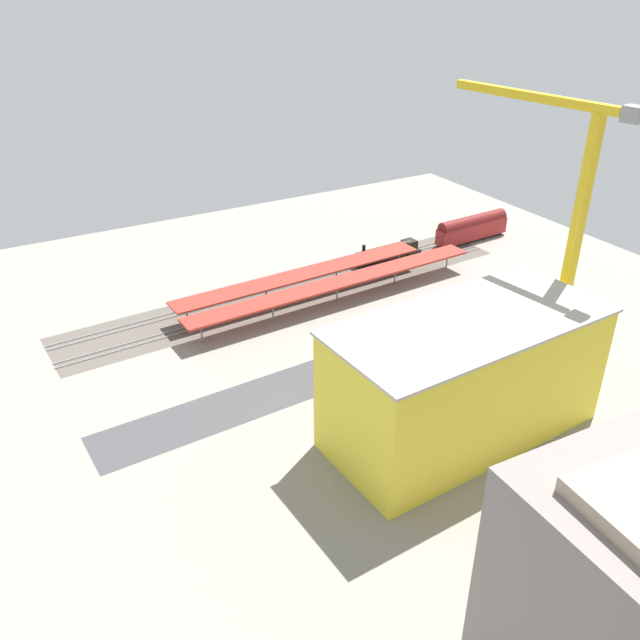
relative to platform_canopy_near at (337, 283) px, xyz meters
The scene contains 20 objects.
ground_plane 15.42m from the platform_canopy_near, 71.93° to the left, with size 146.72×146.72×0.00m, color gray.
rail_bed 10.38m from the platform_canopy_near, 61.10° to the right, with size 91.70×14.30×0.01m, color #5B544C.
street_asphalt 20.45m from the platform_canopy_near, 76.69° to the left, with size 91.70×9.00×0.01m, color #424244.
track_rails 10.31m from the platform_canopy_near, 61.10° to the right, with size 91.60×12.21×0.12m.
platform_canopy_near is the anchor object (origin of this frame).
platform_canopy_far 7.52m from the platform_canopy_near, 59.50° to the right, with size 52.38×7.64×4.25m.
locomotive 23.16m from the platform_canopy_near, 150.02° to the right, with size 16.44×3.34×4.93m.
passenger_coach 44.26m from the platform_canopy_near, 164.92° to the right, with size 19.18×4.02×5.96m.
parked_car_0 26.78m from the platform_canopy_near, 142.58° to the left, with size 4.26×1.85×1.73m.
parked_car_1 22.05m from the platform_canopy_near, 130.59° to the left, with size 4.34×1.79×1.62m.
parked_car_2 17.89m from the platform_canopy_near, 116.23° to the left, with size 4.22×1.89×1.59m.
parked_car_3 16.16m from the platform_canopy_near, 91.39° to the left, with size 4.82×2.13×1.65m.
construction_building 41.84m from the platform_canopy_near, 82.18° to the left, with size 36.23×16.12×16.85m, color yellow.
construction_roof_slab 43.59m from the platform_canopy_near, 82.18° to the left, with size 36.83×16.72×0.40m, color #B7B2A8.
tower_crane 42.92m from the platform_canopy_near, 115.73° to the left, with size 5.36×29.81×40.78m.
box_truck_0 28.54m from the platform_canopy_near, 107.64° to the left, with size 8.58×3.36×3.57m.
street_tree_0 24.94m from the platform_canopy_near, 90.13° to the left, with size 5.17×5.17×7.38m.
street_tree_1 27.98m from the platform_canopy_near, 61.07° to the left, with size 5.86×5.86×8.50m.
street_tree_2 32.92m from the platform_canopy_near, 134.17° to the left, with size 6.10×6.10×8.93m.
traffic_light 24.60m from the platform_canopy_near, 102.51° to the left, with size 0.50×0.36×6.48m.
Camera 1 is at (53.36, 80.39, 56.50)m, focal length 37.31 mm.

